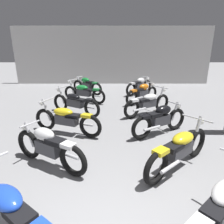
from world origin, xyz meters
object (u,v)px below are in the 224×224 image
motorcycle_right_row_2 (159,119)px  motorcycle_left_row_2 (65,119)px  motorcycle_right_row_0 (221,208)px  motorcycle_right_row_4 (141,93)px  motorcycle_left_row_0 (10,214)px  motorcycle_left_row_5 (86,85)px  motorcycle_right_row_5 (138,85)px  motorcycle_left_row_3 (74,102)px  motorcycle_left_row_4 (83,92)px  motorcycle_right_row_1 (179,148)px  motorcycle_left_row_1 (48,146)px  motorcycle_right_row_3 (147,103)px

motorcycle_right_row_2 → motorcycle_left_row_2: bearing=179.3°
motorcycle_right_row_2 → motorcycle_right_row_0: bearing=-89.2°
motorcycle_right_row_2 → motorcycle_right_row_4: size_ratio=1.11×
motorcycle_left_row_0 → motorcycle_left_row_5: size_ratio=1.08×
motorcycle_right_row_4 → motorcycle_left_row_0: bearing=-111.3°
motorcycle_left_row_2 → motorcycle_right_row_5: (2.73, 4.96, 0.01)m
motorcycle_left_row_0 → motorcycle_right_row_2: size_ratio=1.03×
motorcycle_left_row_0 → motorcycle_left_row_3: bearing=91.2°
motorcycle_left_row_4 → motorcycle_right_row_1: (2.64, -5.14, 0.00)m
motorcycle_left_row_0 → motorcycle_right_row_4: bearing=68.7°
motorcycle_left_row_3 → motorcycle_right_row_4: bearing=29.5°
motorcycle_right_row_4 → motorcycle_left_row_3: bearing=-150.5°
motorcycle_left_row_2 → motorcycle_right_row_4: size_ratio=1.31×
motorcycle_left_row_2 → motorcycle_right_row_4: motorcycle_left_row_2 is taller
motorcycle_left_row_0 → motorcycle_right_row_0: bearing=1.9°
motorcycle_left_row_1 → motorcycle_right_row_5: (2.74, 6.60, 0.00)m
motorcycle_left_row_4 → motorcycle_left_row_5: size_ratio=1.19×
motorcycle_left_row_0 → motorcycle_right_row_3: bearing=63.1°
motorcycle_right_row_1 → motorcycle_left_row_5: bearing=111.7°
motorcycle_left_row_2 → motorcycle_left_row_4: (0.04, 3.42, 0.00)m
motorcycle_right_row_3 → motorcycle_right_row_4: motorcycle_right_row_3 is taller
motorcycle_right_row_0 → motorcycle_right_row_5: (0.01, 8.24, 0.01)m
motorcycle_left_row_5 → motorcycle_right_row_5: same height
motorcycle_right_row_0 → motorcycle_left_row_4: bearing=111.8°
motorcycle_left_row_0 → motorcycle_left_row_2: bearing=90.9°
motorcycle_left_row_4 → motorcycle_left_row_5: motorcycle_left_row_4 is taller
motorcycle_right_row_1 → motorcycle_right_row_4: bearing=90.5°
motorcycle_left_row_2 → motorcycle_right_row_4: (2.64, 3.25, 0.01)m
motorcycle_right_row_5 → motorcycle_left_row_1: bearing=-112.5°
motorcycle_left_row_0 → motorcycle_left_row_1: 1.73m
motorcycle_right_row_1 → motorcycle_left_row_2: bearing=147.3°
motorcycle_right_row_2 → motorcycle_left_row_4: bearing=127.3°
motorcycle_left_row_3 → motorcycle_right_row_5: 4.26m
motorcycle_left_row_1 → motorcycle_right_row_1: motorcycle_right_row_1 is taller
motorcycle_left_row_5 → motorcycle_right_row_3: motorcycle_right_row_3 is taller
motorcycle_right_row_0 → motorcycle_right_row_4: motorcycle_right_row_0 is taller
motorcycle_right_row_0 → motorcycle_right_row_2: 3.24m
motorcycle_left_row_1 → motorcycle_right_row_2: 3.12m
motorcycle_left_row_4 → motorcycle_right_row_0: bearing=-68.2°
motorcycle_left_row_2 → motorcycle_left_row_3: 1.73m
motorcycle_left_row_1 → motorcycle_right_row_4: same height
motorcycle_left_row_2 → motorcycle_right_row_4: 4.19m
motorcycle_right_row_3 → motorcycle_right_row_5: bearing=88.2°
motorcycle_left_row_0 → motorcycle_left_row_2: size_ratio=0.87×
motorcycle_right_row_2 → motorcycle_right_row_3: 1.74m
motorcycle_left_row_1 → motorcycle_right_row_3: 4.25m
motorcycle_left_row_2 → motorcycle_right_row_0: size_ratio=1.21×
motorcycle_right_row_0 → motorcycle_right_row_1: 1.56m
motorcycle_left_row_5 → motorcycle_left_row_3: bearing=-90.6°
motorcycle_left_row_3 → motorcycle_right_row_0: same height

